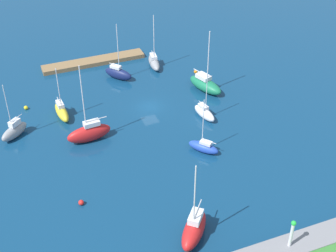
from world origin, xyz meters
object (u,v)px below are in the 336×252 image
Objects in this scene: sailboat_red_far_south at (194,229)px; mooring_buoy_red at (81,203)px; sailboat_green_west_end at (205,84)px; sailboat_yellow_off_beacon at (62,111)px; sailboat_navy_near_pier at (118,73)px; sailboat_gray_center_basin at (14,131)px; sailboat_blue_mid_basin at (204,147)px; sailboat_red_lone_north at (89,133)px; sailboat_gray_inner_mooring at (154,62)px; harbor_beacon at (292,232)px; pier_dock at (94,62)px; mooring_buoy_orange at (196,72)px; mooring_buoy_yellow at (26,108)px; sailboat_white_along_channel at (204,113)px.

sailboat_red_far_south is 15.78× the size of mooring_buoy_red.
sailboat_yellow_off_beacon is (24.04, -1.01, -0.14)m from sailboat_green_west_end.
sailboat_yellow_off_beacon is (11.65, 8.25, -0.06)m from sailboat_navy_near_pier.
sailboat_gray_center_basin reaches higher than sailboat_yellow_off_beacon.
mooring_buoy_red is at bearing 63.63° from sailboat_blue_mid_basin.
sailboat_gray_inner_mooring is (-16.49, -17.49, -0.44)m from sailboat_red_lone_north.
sailboat_red_lone_north reaches higher than sailboat_gray_center_basin.
harbor_beacon is at bearing 113.60° from sailboat_red_lone_north.
sailboat_yellow_off_beacon is at bearing 59.37° from pier_dock.
pier_dock is 2.12× the size of sailboat_gray_center_basin.
pier_dock is at bearing 144.84° from sailboat_yellow_off_beacon.
sailboat_red_lone_north reaches higher than sailboat_green_west_end.
sailboat_red_far_south is 38.44m from mooring_buoy_orange.
harbor_beacon is 0.44× the size of sailboat_blue_mid_basin.
mooring_buoy_yellow is at bearing -119.62° from sailboat_green_west_end.
sailboat_gray_center_basin is at bearing 13.00° from mooring_buoy_orange.
sailboat_navy_near_pier is at bearing -163.31° from sailboat_white_along_channel.
mooring_buoy_orange is (-6.03, 5.05, -0.62)m from sailboat_gray_inner_mooring.
sailboat_yellow_off_beacon is (8.91, -29.94, -0.29)m from sailboat_red_far_south.
sailboat_red_far_south is 1.22× the size of sailboat_gray_center_basin.
sailboat_red_far_south is 1.25× the size of sailboat_white_along_channel.
sailboat_blue_mid_basin is (0.77, -20.16, -2.83)m from harbor_beacon.
pier_dock is 26.25m from sailboat_white_along_channel.
harbor_beacon is at bearing 79.59° from mooring_buoy_orange.
mooring_buoy_orange is at bearing 151.62° from sailboat_green_west_end.
pier_dock is 22.18m from sailboat_green_west_end.
sailboat_red_far_south is at bearing 101.98° from sailboat_red_lone_north.
sailboat_navy_near_pier is 7.54m from sailboat_gray_inner_mooring.
sailboat_red_lone_north reaches higher than sailboat_gray_inner_mooring.
sailboat_blue_mid_basin is 0.98× the size of sailboat_white_along_channel.
mooring_buoy_yellow is (3.07, -24.29, -0.03)m from mooring_buoy_red.
mooring_buoy_red is (1.83, 20.00, -0.69)m from sailboat_yellow_off_beacon.
sailboat_red_far_south reaches higher than sailboat_blue_mid_basin.
sailboat_yellow_off_beacon reaches higher than mooring_buoy_yellow.
sailboat_red_far_south is 23.36m from sailboat_red_lone_north.
pier_dock reaches higher than mooring_buoy_red.
pier_dock is at bearing -165.63° from sailboat_white_along_channel.
sailboat_yellow_off_beacon reaches higher than mooring_buoy_orange.
sailboat_green_west_end is 32.11m from mooring_buoy_red.
sailboat_red_far_south reaches higher than sailboat_yellow_off_beacon.
sailboat_navy_near_pier is (-19.12, -10.79, 0.01)m from sailboat_gray_center_basin.
mooring_buoy_red is (18.52, 4.03, -0.47)m from sailboat_blue_mid_basin.
sailboat_gray_inner_mooring reaches higher than sailboat_gray_center_basin.
sailboat_blue_mid_basin is at bearing -27.34° from sailboat_navy_near_pier.
sailboat_yellow_off_beacon is at bearing -111.66° from sailboat_green_west_end.
sailboat_navy_near_pier is 0.83× the size of sailboat_red_lone_north.
sailboat_green_west_end is (-15.13, -28.93, -0.15)m from sailboat_red_far_south.
sailboat_gray_inner_mooring reaches higher than pier_dock.
sailboat_green_west_end is at bearing -64.81° from sailboat_blue_mid_basin.
sailboat_white_along_channel is at bearing -96.12° from harbor_beacon.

